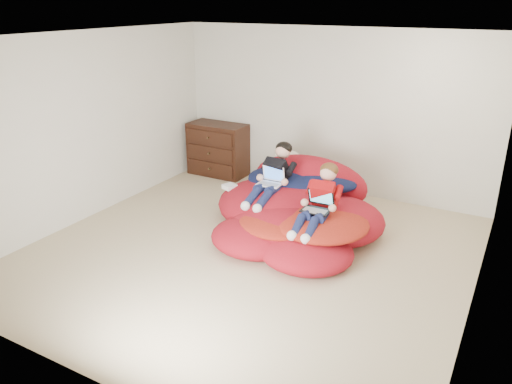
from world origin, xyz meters
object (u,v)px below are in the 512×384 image
object	(u,v)px
laptop_white	(271,179)
laptop_black	(318,205)
younger_boy	(320,198)
dresser	(218,149)
beanbag_pile	(296,211)
older_boy	(274,174)

from	to	relation	value
laptop_white	laptop_black	bearing A→B (deg)	-23.89
younger_boy	laptop_white	world-z (taller)	younger_boy
dresser	laptop_black	world-z (taller)	dresser
beanbag_pile	younger_boy	distance (m)	0.65
laptop_black	older_boy	bearing A→B (deg)	151.44
beanbag_pile	younger_boy	world-z (taller)	younger_boy
beanbag_pile	younger_boy	bearing A→B (deg)	-34.29
younger_boy	laptop_black	world-z (taller)	younger_boy
dresser	laptop_white	bearing A→B (deg)	-37.79
dresser	younger_boy	size ratio (longest dim) A/B	0.97
beanbag_pile	older_boy	distance (m)	0.58
beanbag_pile	laptop_white	size ratio (longest dim) A/B	7.57
beanbag_pile	younger_boy	xyz separation A→B (m)	(0.44, -0.30, 0.37)
dresser	laptop_white	xyz separation A→B (m)	(1.73, -1.34, 0.18)
younger_boy	older_boy	bearing A→B (deg)	154.37
dresser	beanbag_pile	xyz separation A→B (m)	(2.12, -1.35, -0.19)
beanbag_pile	dresser	bearing A→B (deg)	147.37
dresser	beanbag_pile	world-z (taller)	dresser
dresser	laptop_black	xyz separation A→B (m)	(2.55, -1.71, 0.12)
older_boy	laptop_white	size ratio (longest dim) A/B	3.42
younger_boy	laptop_black	bearing A→B (deg)	-90.00
older_boy	younger_boy	world-z (taller)	older_boy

